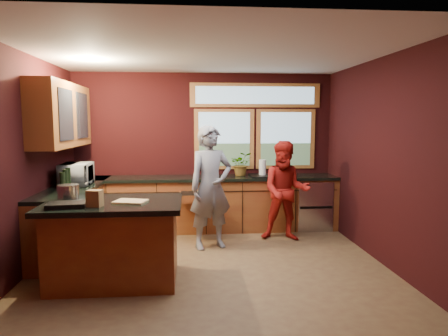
{
  "coord_description": "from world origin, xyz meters",
  "views": [
    {
      "loc": [
        -0.25,
        -5.03,
        1.86
      ],
      "look_at": [
        0.21,
        0.4,
        1.22
      ],
      "focal_mm": 32.0,
      "sensor_mm": 36.0,
      "label": 1
    }
  ],
  "objects": [
    {
      "name": "floor",
      "position": [
        0.0,
        0.0,
        0.0
      ],
      "size": [
        4.5,
        4.5,
        0.0
      ],
      "primitive_type": "plane",
      "color": "brown",
      "rests_on": "ground"
    },
    {
      "name": "room_shell",
      "position": [
        -0.6,
        0.32,
        1.8
      ],
      "size": [
        4.52,
        4.02,
        2.71
      ],
      "color": "black",
      "rests_on": "ground"
    },
    {
      "name": "back_counter",
      "position": [
        0.2,
        1.7,
        0.46
      ],
      "size": [
        4.5,
        0.64,
        0.93
      ],
      "color": "maroon",
      "rests_on": "floor"
    },
    {
      "name": "left_counter",
      "position": [
        -1.95,
        0.85,
        0.47
      ],
      "size": [
        0.64,
        2.3,
        0.93
      ],
      "color": "maroon",
      "rests_on": "floor"
    },
    {
      "name": "island",
      "position": [
        -1.13,
        -0.44,
        0.48
      ],
      "size": [
        1.55,
        1.05,
        0.95
      ],
      "color": "maroon",
      "rests_on": "floor"
    },
    {
      "name": "person_grey",
      "position": [
        0.04,
        0.73,
        0.9
      ],
      "size": [
        0.77,
        0.64,
        1.81
      ],
      "primitive_type": "imported",
      "rotation": [
        0.0,
        0.0,
        0.36
      ],
      "color": "slate",
      "rests_on": "floor"
    },
    {
      "name": "person_red",
      "position": [
        1.23,
        1.02,
        0.78
      ],
      "size": [
        0.87,
        0.74,
        1.56
      ],
      "primitive_type": "imported",
      "rotation": [
        0.0,
        0.0,
        -0.21
      ],
      "color": "#A61913",
      "rests_on": "floor"
    },
    {
      "name": "microwave",
      "position": [
        -1.92,
        0.93,
        1.09
      ],
      "size": [
        0.41,
        0.59,
        0.32
      ],
      "primitive_type": "imported",
      "rotation": [
        0.0,
        0.0,
        1.59
      ],
      "color": "#999999",
      "rests_on": "left_counter"
    },
    {
      "name": "potted_plant",
      "position": [
        0.62,
        1.75,
        1.13
      ],
      "size": [
        0.37,
        0.32,
        0.41
      ],
      "primitive_type": "imported",
      "color": "#999999",
      "rests_on": "back_counter"
    },
    {
      "name": "paper_towel",
      "position": [
        0.99,
        1.7,
        1.07
      ],
      "size": [
        0.12,
        0.12,
        0.28
      ],
      "primitive_type": "cylinder",
      "color": "silver",
      "rests_on": "back_counter"
    },
    {
      "name": "cutting_board",
      "position": [
        -0.93,
        -0.49,
        0.95
      ],
      "size": [
        0.4,
        0.33,
        0.02
      ],
      "primitive_type": "cube",
      "rotation": [
        0.0,
        0.0,
        -0.27
      ],
      "color": "tan",
      "rests_on": "island"
    },
    {
      "name": "stock_pot",
      "position": [
        -1.68,
        -0.29,
        1.03
      ],
      "size": [
        0.24,
        0.24,
        0.18
      ],
      "primitive_type": "cylinder",
      "color": "#A6A5AA",
      "rests_on": "island"
    },
    {
      "name": "paper_bag",
      "position": [
        -1.28,
        -0.69,
        1.03
      ],
      "size": [
        0.17,
        0.15,
        0.18
      ],
      "primitive_type": "cube",
      "rotation": [
        0.0,
        0.0,
        -0.24
      ],
      "color": "brown",
      "rests_on": "island"
    },
    {
      "name": "black_tray",
      "position": [
        -1.58,
        -0.69,
        0.97
      ],
      "size": [
        0.44,
        0.34,
        0.05
      ],
      "primitive_type": "cube",
      "rotation": [
        0.0,
        0.0,
        0.15
      ],
      "color": "black",
      "rests_on": "island"
    }
  ]
}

